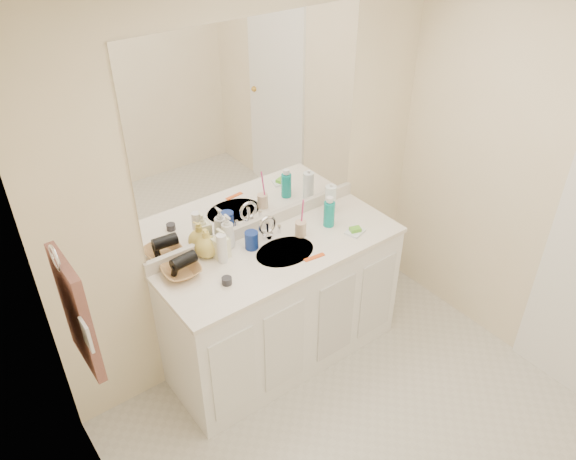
{
  "coord_description": "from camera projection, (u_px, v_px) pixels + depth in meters",
  "views": [
    {
      "loc": [
        -1.59,
        -1.13,
        2.85
      ],
      "look_at": [
        0.0,
        0.97,
        1.05
      ],
      "focal_mm": 35.0,
      "sensor_mm": 36.0,
      "label": 1
    }
  ],
  "objects": [
    {
      "name": "toothbrush",
      "position": [
        302.0,
        214.0,
        3.37
      ],
      "size": [
        0.02,
        0.04,
        0.21
      ],
      "primitive_type": "cylinder",
      "rotation": [
        0.14,
        0.0,
        -0.27
      ],
      "color": "#EC3E8C",
      "rests_on": "tan_cup"
    },
    {
      "name": "hand_towel",
      "position": [
        77.0,
        314.0,
        2.33
      ],
      "size": [
        0.04,
        0.32,
        0.55
      ],
      "primitive_type": "cube",
      "color": "brown",
      "rests_on": "towel_ring"
    },
    {
      "name": "tan_cup",
      "position": [
        301.0,
        229.0,
        3.42
      ],
      "size": [
        0.08,
        0.08,
        0.09
      ],
      "primitive_type": "cylinder",
      "rotation": [
        0.0,
        0.0,
        -0.15
      ],
      "color": "beige",
      "rests_on": "countertop"
    },
    {
      "name": "wall_back",
      "position": [
        255.0,
        184.0,
        3.32
      ],
      "size": [
        2.6,
        0.02,
        2.4
      ],
      "primitive_type": "cube",
      "color": "#FEEEC7",
      "rests_on": "floor"
    },
    {
      "name": "blue_mug",
      "position": [
        252.0,
        240.0,
        3.31
      ],
      "size": [
        0.09,
        0.09,
        0.11
      ],
      "primitive_type": "cylinder",
      "rotation": [
        0.0,
        0.0,
        -0.11
      ],
      "color": "navy",
      "rests_on": "countertop"
    },
    {
      "name": "mirror",
      "position": [
        254.0,
        129.0,
        3.12
      ],
      "size": [
        1.48,
        0.01,
        1.2
      ],
      "primitive_type": "cube",
      "color": "white",
      "rests_on": "wall_back"
    },
    {
      "name": "soap_bottle_yellow",
      "position": [
        206.0,
        243.0,
        3.23
      ],
      "size": [
        0.19,
        0.19,
        0.18
      ],
      "primitive_type": "imported",
      "rotation": [
        0.0,
        0.0,
        -0.42
      ],
      "color": "#DBC355",
      "rests_on": "countertop"
    },
    {
      "name": "countertop",
      "position": [
        283.0,
        252.0,
        3.33
      ],
      "size": [
        1.52,
        0.57,
        0.03
      ],
      "primitive_type": "cube",
      "color": "white",
      "rests_on": "vanity_cabinet"
    },
    {
      "name": "orange_comb",
      "position": [
        314.0,
        257.0,
        3.26
      ],
      "size": [
        0.13,
        0.04,
        0.01
      ],
      "primitive_type": "cube",
      "rotation": [
        0.0,
        0.0,
        -0.12
      ],
      "color": "#E05017",
      "rests_on": "countertop"
    },
    {
      "name": "dark_jar",
      "position": [
        227.0,
        281.0,
        3.05
      ],
      "size": [
        0.07,
        0.07,
        0.04
      ],
      "primitive_type": "cylinder",
      "rotation": [
        0.0,
        0.0,
        -0.23
      ],
      "color": "#28282D",
      "rests_on": "countertop"
    },
    {
      "name": "clear_pump_bottle",
      "position": [
        330.0,
        200.0,
        3.61
      ],
      "size": [
        0.09,
        0.09,
        0.19
      ],
      "primitive_type": "cylinder",
      "rotation": [
        0.0,
        0.0,
        -0.37
      ],
      "color": "white",
      "rests_on": "countertop"
    },
    {
      "name": "green_soap",
      "position": [
        355.0,
        229.0,
        3.46
      ],
      "size": [
        0.08,
        0.07,
        0.02
      ],
      "primitive_type": "cube",
      "rotation": [
        0.0,
        0.0,
        -0.32
      ],
      "color": "#62BD2E",
      "rests_on": "soap_dish"
    },
    {
      "name": "extra_white_bottle",
      "position": [
        222.0,
        248.0,
        3.18
      ],
      "size": [
        0.07,
        0.07,
        0.18
      ],
      "primitive_type": "cylinder",
      "rotation": [
        0.0,
        0.0,
        0.19
      ],
      "color": "white",
      "rests_on": "countertop"
    },
    {
      "name": "hair_dryer",
      "position": [
        184.0,
        261.0,
        3.09
      ],
      "size": [
        0.15,
        0.09,
        0.07
      ],
      "primitive_type": "cylinder",
      "rotation": [
        0.0,
        1.57,
        0.11
      ],
      "color": "black",
      "rests_on": "wicker_basket"
    },
    {
      "name": "towel_ring",
      "position": [
        55.0,
        258.0,
        2.15
      ],
      "size": [
        0.01,
        0.11,
        0.11
      ],
      "primitive_type": "torus",
      "rotation": [
        0.0,
        1.57,
        0.0
      ],
      "color": "silver",
      "rests_on": "wall_left"
    },
    {
      "name": "backsplash",
      "position": [
        258.0,
        225.0,
        3.47
      ],
      "size": [
        1.52,
        0.03,
        0.08
      ],
      "primitive_type": "cube",
      "color": "silver",
      "rests_on": "countertop"
    },
    {
      "name": "mouthwash_bottle",
      "position": [
        329.0,
        214.0,
        3.5
      ],
      "size": [
        0.08,
        0.08,
        0.17
      ],
      "primitive_type": "cylinder",
      "rotation": [
        0.0,
        0.0,
        0.19
      ],
      "color": "#0C9188",
      "rests_on": "countertop"
    },
    {
      "name": "soap_bottle_cream",
      "position": [
        220.0,
        243.0,
        3.22
      ],
      "size": [
        0.1,
        0.1,
        0.19
      ],
      "primitive_type": "imported",
      "rotation": [
        0.0,
        0.0,
        0.14
      ],
      "color": "#FFFDCF",
      "rests_on": "countertop"
    },
    {
      "name": "soap_dish",
      "position": [
        355.0,
        232.0,
        3.47
      ],
      "size": [
        0.13,
        0.12,
        0.01
      ],
      "primitive_type": "cube",
      "rotation": [
        0.0,
        0.0,
        0.29
      ],
      "color": "white",
      "rests_on": "countertop"
    },
    {
      "name": "vanity_cabinet",
      "position": [
        283.0,
        307.0,
        3.58
      ],
      "size": [
        1.5,
        0.55,
        0.85
      ],
      "primitive_type": "cube",
      "color": "white",
      "rests_on": "floor"
    },
    {
      "name": "ceiling",
      "position": [
        471.0,
        19.0,
        1.79
      ],
      "size": [
        2.6,
        2.6,
        0.02
      ],
      "primitive_type": "cube",
      "color": "white",
      "rests_on": "wall_back"
    },
    {
      "name": "sink_basin",
      "position": [
        285.0,
        253.0,
        3.32
      ],
      "size": [
        0.37,
        0.37,
        0.02
      ],
      "primitive_type": "cylinder",
      "color": "beige",
      "rests_on": "countertop"
    },
    {
      "name": "wicker_basket",
      "position": [
        182.0,
        271.0,
        3.12
      ],
      "size": [
        0.22,
        0.22,
        0.05
      ],
      "primitive_type": "imported",
      "rotation": [
        0.0,
        0.0,
        -0.06
      ],
      "color": "#B17D47",
      "rests_on": "countertop"
    },
    {
      "name": "soap_bottle_white",
      "position": [
        227.0,
        231.0,
        3.29
      ],
      "size": [
        0.09,
        0.09,
        0.22
      ],
      "primitive_type": "imported",
      "rotation": [
        0.0,
        0.0,
        -0.04
      ],
      "color": "white",
      "rests_on": "countertop"
    },
    {
      "name": "switch_plate",
      "position": [
        87.0,
        335.0,
        2.16
      ],
      "size": [
        0.01,
        0.08,
        0.13
      ],
      "primitive_type": "cube",
      "color": "silver",
      "rests_on": "wall_left"
    },
    {
      "name": "faucet",
      "position": [
        267.0,
        230.0,
        3.4
      ],
      "size": [
        0.02,
        0.02,
        0.11
      ],
      "primitive_type": "cylinder",
      "color": "silver",
      "rests_on": "countertop"
    }
  ]
}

